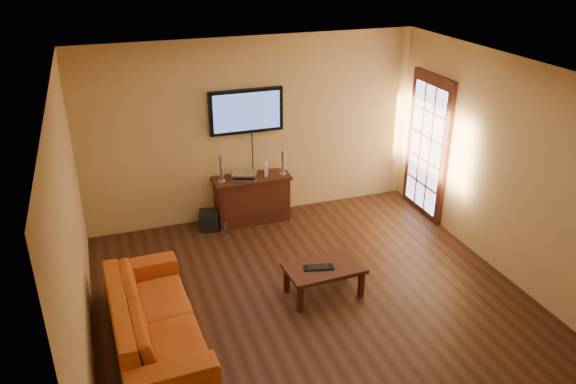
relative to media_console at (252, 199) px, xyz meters
name	(u,v)px	position (x,y,z in m)	size (l,w,h in m)	color
ground_plane	(315,303)	(0.11, -2.27, -0.36)	(5.00, 5.00, 0.00)	black
room_walls	(298,151)	(0.11, -1.65, 1.33)	(5.00, 5.00, 5.00)	tan
french_door	(427,148)	(2.57, -0.57, 0.69)	(0.07, 1.02, 2.22)	#34140B
media_console	(252,199)	(0.00, 0.00, 0.00)	(1.14, 0.44, 0.71)	#34140B
television	(246,111)	(0.00, 0.18, 1.30)	(1.09, 0.08, 0.64)	black
coffee_table	(324,270)	(0.28, -2.14, -0.02)	(0.93, 0.59, 0.39)	#34140B
sofa	(154,309)	(-1.73, -2.37, 0.07)	(2.17, 0.63, 0.85)	#BE4F15
speaker_left	(221,170)	(-0.45, -0.02, 0.54)	(0.11, 0.11, 0.40)	silver
speaker_right	(283,164)	(0.48, -0.03, 0.52)	(0.10, 0.10, 0.36)	silver
av_receiver	(244,175)	(-0.11, 0.01, 0.39)	(0.36, 0.26, 0.08)	silver
game_console	(266,169)	(0.23, 0.00, 0.45)	(0.04, 0.14, 0.20)	white
subwoofer	(209,220)	(-0.68, -0.06, -0.22)	(0.28, 0.28, 0.28)	black
bottle	(226,227)	(-0.47, -0.25, -0.27)	(0.06, 0.06, 0.18)	white
keyboard	(319,267)	(0.20, -2.15, 0.04)	(0.37, 0.21, 0.02)	black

